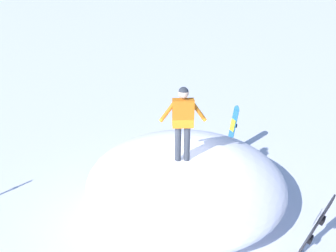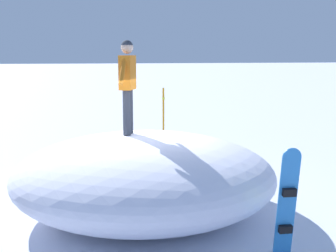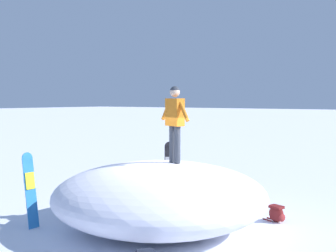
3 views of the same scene
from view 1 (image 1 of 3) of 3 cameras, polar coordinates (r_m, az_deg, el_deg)
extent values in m
plane|color=white|center=(8.35, 1.65, -14.54)|extent=(240.00, 240.00, 0.00)
ellipsoid|color=white|center=(8.17, 3.06, -9.15)|extent=(6.81, 6.81, 1.47)
cylinder|color=#333842|center=(7.31, 3.32, -3.03)|extent=(0.14, 0.14, 0.83)
cylinder|color=#333842|center=(7.29, 1.75, -3.06)|extent=(0.14, 0.14, 0.83)
cube|color=orange|center=(6.99, 2.64, 2.25)|extent=(0.36, 0.51, 0.62)
sphere|color=beige|center=(6.83, 2.72, 5.77)|extent=(0.23, 0.23, 0.23)
cylinder|color=orange|center=(7.01, 5.27, 2.69)|extent=(0.21, 0.40, 0.51)
cylinder|color=orange|center=(6.95, 0.02, 2.63)|extent=(0.21, 0.40, 0.51)
sphere|color=#333842|center=(6.83, 2.72, 5.95)|extent=(0.22, 0.22, 0.22)
cube|color=black|center=(7.32, 24.10, -16.10)|extent=(0.47, 0.44, 1.51)
cylinder|color=black|center=(6.88, 26.65, -11.62)|extent=(0.23, 0.28, 0.28)
cube|color=#B2B2B7|center=(7.15, 24.57, -14.45)|extent=(0.21, 0.25, 0.36)
cube|color=black|center=(7.15, 25.34, -14.64)|extent=(0.19, 0.21, 0.12)
cube|color=black|center=(7.49, 23.57, -17.65)|extent=(0.19, 0.21, 0.12)
cube|color=#2672BF|center=(10.48, 11.01, -1.28)|extent=(0.28, 0.24, 1.57)
cylinder|color=#2672BF|center=(10.22, 11.88, 2.78)|extent=(0.27, 0.07, 0.27)
cube|color=yellow|center=(10.36, 11.19, 0.13)|extent=(0.23, 0.07, 0.38)
cube|color=black|center=(10.40, 11.53, 0.19)|extent=(0.19, 0.09, 0.12)
cube|color=black|center=(10.60, 10.91, -2.66)|extent=(0.19, 0.09, 0.12)
ellipsoid|color=#1E2333|center=(9.89, -9.77, -6.68)|extent=(0.44, 0.44, 0.40)
ellipsoid|color=#2B3144|center=(9.81, -10.20, -7.41)|extent=(0.21, 0.22, 0.19)
cube|color=#1E2333|center=(9.81, -9.84, -5.84)|extent=(0.37, 0.37, 0.06)
cylinder|color=#1E2333|center=(10.09, -8.78, -7.14)|extent=(0.20, 0.19, 0.04)
cylinder|color=#1E2333|center=(10.16, -9.54, -6.97)|extent=(0.20, 0.19, 0.04)
camera|label=2|loc=(12.27, 42.49, 7.36)|focal=47.78mm
camera|label=3|loc=(14.27, -33.69, 10.98)|focal=45.97mm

